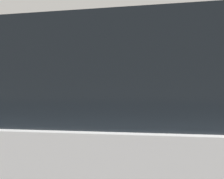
{
  "coord_description": "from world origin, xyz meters",
  "views": [
    {
      "loc": [
        1.62,
        -3.53,
        1.31
      ],
      "look_at": [
        0.6,
        0.54,
        1.38
      ],
      "focal_mm": 51.5,
      "sensor_mm": 36.0,
      "label": 1
    }
  ],
  "objects": [
    {
      "name": "sidewalk_curb",
      "position": [
        0.0,
        1.13,
        0.07
      ],
      "size": [
        36.0,
        2.25,
        0.14
      ],
      "primitive_type": "cube",
      "color": "#9E9B93",
      "rests_on": "ground"
    },
    {
      "name": "backdrop_wall",
      "position": [
        0.0,
        4.5,
        1.33
      ],
      "size": [
        32.0,
        0.5,
        2.67
      ],
      "primitive_type": "cube",
      "color": "#ADA38E",
      "rests_on": "ground"
    },
    {
      "name": "background_railing",
      "position": [
        0.0,
        2.07,
        0.84
      ],
      "size": [
        24.06,
        0.06,
        0.99
      ],
      "color": "#2D7A38",
      "rests_on": "sidewalk_curb"
    },
    {
      "name": "parked_sedan_white",
      "position": [
        0.68,
        -1.15,
        0.87
      ],
      "size": [
        4.62,
        1.86,
        1.76
      ],
      "rotation": [
        0.0,
        0.0,
        -1.56
      ],
      "color": "white",
      "rests_on": "ground"
    },
    {
      "name": "parking_meter",
      "position": [
        0.33,
        0.41,
        1.25
      ],
      "size": [
        0.18,
        0.19,
        1.51
      ],
      "rotation": [
        0.0,
        0.0,
        3.2
      ],
      "color": "slate",
      "rests_on": "sidewalk_curb"
    },
    {
      "name": "pedestrian_at_meter",
      "position": [
        0.86,
        0.45,
        1.15
      ],
      "size": [
        0.63,
        0.45,
        1.75
      ],
      "rotation": [
        0.0,
        0.0,
        -3.11
      ],
      "color": "#1E233F",
      "rests_on": "sidewalk_curb"
    }
  ]
}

